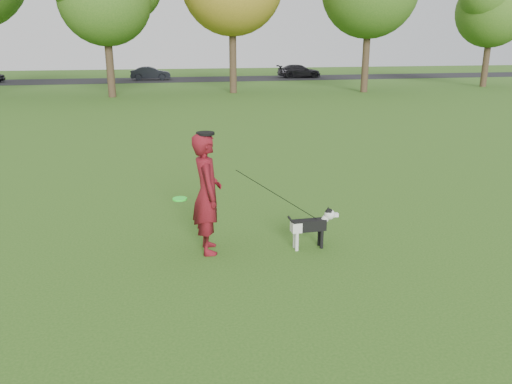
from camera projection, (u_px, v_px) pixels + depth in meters
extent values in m
plane|color=#285116|center=(284.00, 241.00, 8.77)|extent=(120.00, 120.00, 0.00)
cube|color=black|center=(164.00, 80.00, 46.08)|extent=(120.00, 7.00, 0.02)
imported|color=#590C11|center=(207.00, 194.00, 8.07)|extent=(0.49, 0.73, 2.00)
cube|color=black|center=(309.00, 225.00, 8.35)|extent=(0.58, 0.18, 0.19)
cube|color=silver|center=(296.00, 227.00, 8.31)|extent=(0.16, 0.18, 0.17)
cylinder|color=silver|center=(297.00, 242.00, 8.32)|extent=(0.06, 0.06, 0.32)
cylinder|color=silver|center=(295.00, 239.00, 8.43)|extent=(0.06, 0.06, 0.32)
cylinder|color=black|center=(322.00, 239.00, 8.41)|extent=(0.06, 0.06, 0.32)
cylinder|color=black|center=(319.00, 237.00, 8.53)|extent=(0.06, 0.06, 0.32)
cylinder|color=silver|center=(323.00, 221.00, 8.39)|extent=(0.19, 0.12, 0.20)
sphere|color=silver|center=(330.00, 214.00, 8.38)|extent=(0.18, 0.18, 0.18)
sphere|color=black|center=(329.00, 212.00, 8.37)|extent=(0.14, 0.14, 0.14)
cube|color=silver|center=(335.00, 215.00, 8.41)|extent=(0.12, 0.07, 0.06)
sphere|color=black|center=(338.00, 215.00, 8.42)|extent=(0.04, 0.04, 0.04)
cone|color=black|center=(330.00, 210.00, 8.31)|extent=(0.06, 0.06, 0.07)
cone|color=black|center=(328.00, 209.00, 8.40)|extent=(0.06, 0.06, 0.07)
cylinder|color=black|center=(293.00, 223.00, 8.27)|extent=(0.20, 0.04, 0.26)
cylinder|color=black|center=(320.00, 221.00, 8.38)|extent=(0.13, 0.13, 0.02)
imported|color=black|center=(151.00, 73.00, 45.65)|extent=(3.64, 1.40, 1.18)
imported|color=#232128|center=(299.00, 71.00, 48.71)|extent=(4.33, 1.94, 1.23)
cylinder|color=#20FF2A|center=(180.00, 199.00, 7.91)|extent=(0.23, 0.23, 0.02)
cylinder|color=black|center=(205.00, 133.00, 7.79)|extent=(0.29, 0.29, 0.04)
cylinder|color=#38281C|center=(110.00, 63.00, 31.09)|extent=(0.48, 0.48, 4.20)
cylinder|color=#38281C|center=(233.00, 55.00, 33.62)|extent=(0.48, 0.48, 5.04)
cylinder|color=#38281C|center=(366.00, 56.00, 34.19)|extent=(0.48, 0.48, 4.83)
cylinder|color=#38281C|center=(486.00, 60.00, 38.55)|extent=(0.48, 0.48, 3.99)
sphere|color=#426B1E|center=(493.00, 4.00, 37.36)|extent=(5.32, 5.32, 5.32)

